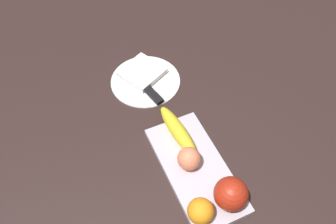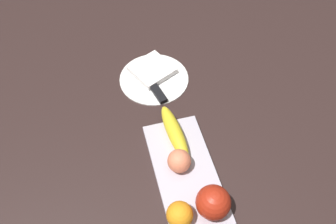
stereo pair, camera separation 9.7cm
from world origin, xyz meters
name	(u,v)px [view 1 (the left image)]	position (x,y,z in m)	size (l,w,h in m)	color
ground_plane	(187,183)	(0.00, 0.00, 0.00)	(2.40, 2.40, 0.00)	#2C1E1D
fruit_tray	(195,169)	(0.02, -0.03, 0.01)	(0.32, 0.15, 0.02)	#B9B2C1
apple	(231,194)	(-0.09, -0.07, 0.06)	(0.08, 0.08, 0.08)	#A92614
banana	(178,131)	(0.13, -0.04, 0.04)	(0.18, 0.04, 0.04)	gold
orange_near_apple	(201,211)	(-0.10, 0.02, 0.05)	(0.06, 0.06, 0.06)	orange
peach	(189,159)	(0.04, -0.02, 0.05)	(0.06, 0.06, 0.06)	#EA7E59
dinner_plate	(145,80)	(0.37, -0.03, 0.00)	(0.22, 0.22, 0.01)	white
folded_napkin	(142,72)	(0.39, -0.03, 0.02)	(0.11, 0.12, 0.02)	white
knife	(149,90)	(0.32, -0.02, 0.01)	(0.18, 0.06, 0.01)	silver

